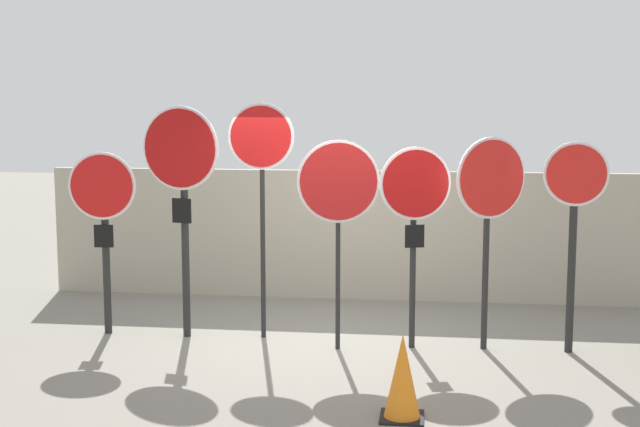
{
  "coord_description": "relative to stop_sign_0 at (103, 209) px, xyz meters",
  "views": [
    {
      "loc": [
        1.08,
        -9.55,
        2.77
      ],
      "look_at": [
        -0.13,
        0.0,
        1.46
      ],
      "focal_mm": 50.0,
      "sensor_mm": 36.0,
      "label": 1
    }
  ],
  "objects": [
    {
      "name": "traffic_cone_0",
      "position": [
        3.48,
        -2.27,
        -1.09
      ],
      "size": [
        0.38,
        0.38,
        0.74
      ],
      "color": "black",
      "rests_on": "ground"
    },
    {
      "name": "stop_sign_2",
      "position": [
        1.82,
        0.06,
        0.59
      ],
      "size": [
        0.74,
        0.11,
        2.66
      ],
      "rotation": [
        0.0,
        0.0,
        0.01
      ],
      "color": "black",
      "rests_on": "ground"
    },
    {
      "name": "stop_sign_0",
      "position": [
        0.0,
        0.0,
        0.0
      ],
      "size": [
        0.77,
        0.17,
        2.11
      ],
      "rotation": [
        0.0,
        0.0,
        0.08
      ],
      "color": "black",
      "rests_on": "ground"
    },
    {
      "name": "ground_plane",
      "position": [
        2.62,
        -0.07,
        -1.45
      ],
      "size": [
        40.0,
        40.0,
        0.0
      ],
      "primitive_type": "plane",
      "color": "gray"
    },
    {
      "name": "stop_sign_5",
      "position": [
        4.31,
        -0.09,
        0.24
      ],
      "size": [
        0.74,
        0.49,
        2.31
      ],
      "rotation": [
        0.0,
        0.0,
        0.58
      ],
      "color": "black",
      "rests_on": "ground"
    },
    {
      "name": "stop_sign_1",
      "position": [
        0.93,
        -0.02,
        0.39
      ],
      "size": [
        0.92,
        0.24,
        2.62
      ],
      "rotation": [
        0.0,
        0.0,
        -0.22
      ],
      "color": "black",
      "rests_on": "ground"
    },
    {
      "name": "stop_sign_3",
      "position": [
        2.72,
        -0.3,
        0.28
      ],
      "size": [
        0.87,
        0.19,
        2.28
      ],
      "rotation": [
        0.0,
        0.0,
        0.18
      ],
      "color": "black",
      "rests_on": "ground"
    },
    {
      "name": "stop_sign_4",
      "position": [
        3.52,
        -0.14,
        0.15
      ],
      "size": [
        0.75,
        0.26,
        2.2
      ],
      "rotation": [
        0.0,
        0.0,
        0.29
      ],
      "color": "black",
      "rests_on": "ground"
    },
    {
      "name": "stop_sign_6",
      "position": [
        5.19,
        -0.1,
        0.11
      ],
      "size": [
        0.68,
        0.14,
        2.27
      ],
      "rotation": [
        0.0,
        0.0,
        0.01
      ],
      "color": "black",
      "rests_on": "ground"
    },
    {
      "name": "fence_back",
      "position": [
        2.62,
        2.16,
        -0.59
      ],
      "size": [
        8.24,
        0.12,
        1.74
      ],
      "color": "#A89E89",
      "rests_on": "ground"
    }
  ]
}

